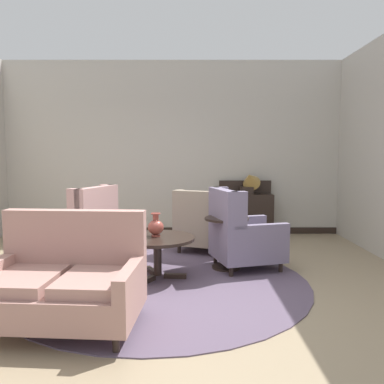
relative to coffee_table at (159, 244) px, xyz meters
The scene contains 13 objects.
ground 0.62m from the coffee_table, 83.42° to the right, with size 9.07×9.07×0.00m, color #9E896B.
wall_back 3.06m from the coffee_table, 88.99° to the left, with size 6.62×0.08×3.30m, color #BCB7AD.
baseboard_back 2.78m from the coffee_table, 88.97° to the left, with size 6.46×0.03×0.12m, color black.
area_rug 0.45m from the coffee_table, 69.15° to the right, with size 3.55×3.55×0.01m, color #5B4C60.
coffee_table is the anchor object (origin of this frame).
porcelain_vase 0.22m from the coffee_table, 125.73° to the left, with size 0.20×0.20×0.29m.
settee 1.52m from the coffee_table, 117.93° to the right, with size 1.41×0.95×1.01m.
armchair_far_left 1.17m from the coffee_table, 21.58° to the left, with size 1.02×0.97×1.09m.
armchair_near_window 1.29m from the coffee_table, 147.99° to the left, with size 1.03×1.05×1.10m.
armchair_foreground_right 1.49m from the coffee_table, 64.95° to the left, with size 1.07×1.09×0.99m.
side_table 0.98m from the coffee_table, 24.90° to the left, with size 0.59×0.59×0.70m.
sideboard 2.90m from the coffee_table, 60.25° to the left, with size 0.99×0.35×1.04m.
gramophone 2.91m from the coffee_table, 58.52° to the left, with size 0.46×0.52×0.51m.
Camera 1 is at (0.38, -4.24, 1.54)m, focal length 36.19 mm.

